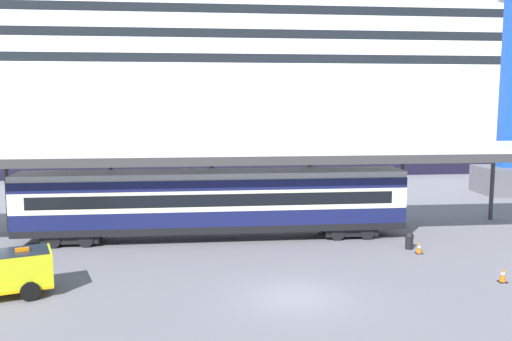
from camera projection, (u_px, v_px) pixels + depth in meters
ground_plane at (296, 297)px, 22.68m from camera, size 400.00×400.00×0.00m
cruise_ship at (356, 79)px, 73.38m from camera, size 133.87×30.02×32.77m
platform_canopy at (213, 152)px, 32.06m from camera, size 45.11×6.47×5.47m
train_carriage at (214, 201)px, 32.00m from camera, size 22.67×2.81×4.11m
traffic_cone_near at (503, 275)px, 24.54m from camera, size 0.36×0.36×0.72m
traffic_cone_mid at (419, 248)px, 29.16m from camera, size 0.36×0.36×0.66m
quay_bollard at (409, 240)px, 30.05m from camera, size 0.48×0.48×0.96m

